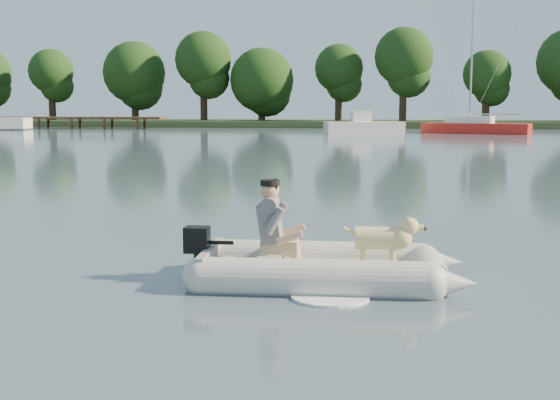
# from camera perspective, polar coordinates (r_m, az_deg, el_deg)

# --- Properties ---
(water) EXTENTS (160.00, 160.00, 0.00)m
(water) POSITION_cam_1_polar(r_m,az_deg,el_deg) (7.48, -4.14, -7.48)
(water) COLOR slate
(water) RESTS_ON ground
(shore_bank) EXTENTS (160.00, 12.00, 0.70)m
(shore_bank) POSITION_cam_1_polar(r_m,az_deg,el_deg) (69.10, 6.78, 6.16)
(shore_bank) COLOR #47512D
(shore_bank) RESTS_ON water
(dock) EXTENTS (18.00, 2.00, 1.04)m
(dock) POSITION_cam_1_polar(r_m,az_deg,el_deg) (65.18, -17.08, 6.03)
(dock) COLOR #4C331E
(dock) RESTS_ON water
(treeline) EXTENTS (71.02, 7.35, 9.27)m
(treeline) POSITION_cam_1_polar(r_m,az_deg,el_deg) (68.46, 3.67, 10.56)
(treeline) COLOR #332316
(treeline) RESTS_ON shore_bank
(dinghy) EXTENTS (4.09, 2.69, 1.23)m
(dinghy) POSITION_cam_1_polar(r_m,az_deg,el_deg) (7.79, 3.78, -2.99)
(dinghy) COLOR #ADADA7
(dinghy) RESTS_ON water
(man) EXTENTS (0.66, 0.57, 0.95)m
(man) POSITION_cam_1_polar(r_m,az_deg,el_deg) (7.85, -0.68, -1.65)
(man) COLOR slate
(man) RESTS_ON dinghy
(dog) EXTENTS (0.83, 0.32, 0.55)m
(dog) POSITION_cam_1_polar(r_m,az_deg,el_deg) (7.85, 7.94, -3.41)
(dog) COLOR tan
(dog) RESTS_ON dinghy
(outboard_motor) EXTENTS (0.37, 0.27, 0.69)m
(outboard_motor) POSITION_cam_1_polar(r_m,az_deg,el_deg) (8.02, -6.74, -4.48)
(outboard_motor) COLOR black
(outboard_motor) RESTS_ON dinghy
(motorboat) EXTENTS (6.03, 3.49, 2.40)m
(motorboat) POSITION_cam_1_polar(r_m,az_deg,el_deg) (50.30, 6.84, 6.59)
(motorboat) COLOR white
(motorboat) RESTS_ON water
(sailboat) EXTENTS (7.79, 4.60, 10.27)m
(sailboat) POSITION_cam_1_polar(r_m,az_deg,el_deg) (52.78, 15.54, 5.71)
(sailboat) COLOR red
(sailboat) RESTS_ON water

